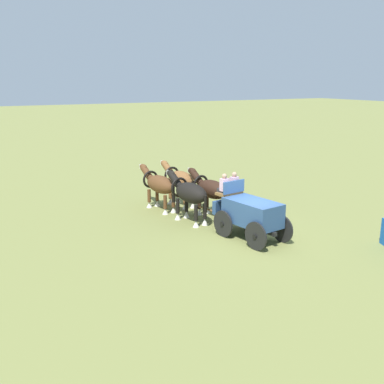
{
  "coord_description": "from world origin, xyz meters",
  "views": [
    {
      "loc": [
        -14.77,
        10.87,
        6.63
      ],
      "look_at": [
        4.29,
        0.57,
        1.2
      ],
      "focal_mm": 42.15,
      "sensor_mm": 36.0,
      "label": 1
    }
  ],
  "objects": [
    {
      "name": "draft_horse_rear_near",
      "position": [
        3.44,
        1.18,
        1.39
      ],
      "size": [
        3.12,
        1.26,
        2.26
      ],
      "color": "black",
      "rests_on": "ground"
    },
    {
      "name": "ground_plane",
      "position": [
        0.0,
        0.0,
        0.0
      ],
      "size": [
        220.0,
        220.0,
        0.0
      ],
      "primitive_type": "plane",
      "color": "olive"
    },
    {
      "name": "show_wagon",
      "position": [
        0.17,
        0.03,
        1.16
      ],
      "size": [
        5.48,
        2.06,
        2.65
      ],
      "color": "#2D4C7A",
      "rests_on": "ground"
    },
    {
      "name": "draft_horse_lead_near",
      "position": [
        6.02,
        1.57,
        1.32
      ],
      "size": [
        3.22,
        1.23,
        2.18
      ],
      "color": "brown",
      "rests_on": "ground"
    },
    {
      "name": "draft_horse_lead_off",
      "position": [
        6.21,
        0.28,
        1.38
      ],
      "size": [
        2.98,
        1.23,
        2.25
      ],
      "color": "brown",
      "rests_on": "ground"
    },
    {
      "name": "draft_horse_rear_off",
      "position": [
        3.64,
        -0.1,
        1.36
      ],
      "size": [
        3.05,
        1.19,
        2.23
      ],
      "color": "#331E14",
      "rests_on": "ground"
    }
  ]
}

